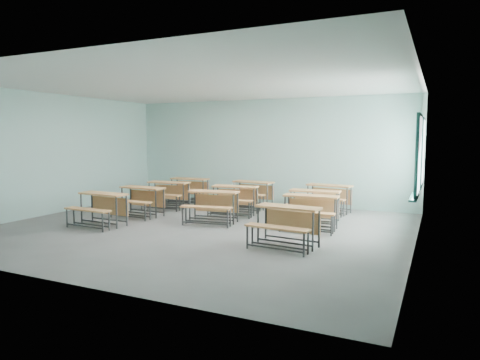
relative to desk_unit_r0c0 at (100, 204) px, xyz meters
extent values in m
cube|color=slate|center=(2.21, 0.79, -0.52)|extent=(9.00, 8.00, 0.02)
cube|color=silver|center=(2.21, 0.79, 2.70)|extent=(9.00, 8.00, 0.02)
cube|color=#A4CDC5|center=(2.21, 4.80, 1.09)|extent=(9.00, 0.02, 3.20)
cube|color=#A4CDC5|center=(2.21, -3.22, 1.09)|extent=(9.00, 0.02, 3.20)
cube|color=#A4CDC5|center=(-2.30, 0.79, 1.09)|extent=(0.02, 8.00, 3.20)
cube|color=#A4CDC5|center=(6.72, 0.79, 1.09)|extent=(0.02, 8.00, 3.20)
cube|color=#18443F|center=(6.68, 3.59, 0.42)|extent=(0.06, 1.20, 0.06)
cube|color=#18443F|center=(6.68, 3.59, 1.96)|extent=(0.06, 1.20, 0.06)
cube|color=#18443F|center=(6.68, 3.02, 1.19)|extent=(0.06, 0.06, 1.60)
cube|color=#18443F|center=(6.68, 4.16, 1.19)|extent=(0.06, 0.06, 1.60)
cube|color=#18443F|center=(6.68, 3.59, 1.19)|extent=(0.04, 0.04, 1.48)
cube|color=#18443F|center=(6.68, 3.59, 1.19)|extent=(0.04, 1.08, 0.04)
cube|color=#18443F|center=(6.64, 3.59, 0.36)|extent=(0.14, 1.28, 0.04)
cube|color=white|center=(6.70, 3.59, 1.19)|extent=(0.01, 1.08, 1.48)
cube|color=#18443F|center=(6.68, 1.59, 0.42)|extent=(0.06, 1.20, 0.06)
cube|color=#18443F|center=(6.68, 1.59, 1.96)|extent=(0.06, 1.20, 0.06)
cube|color=#18443F|center=(6.68, 1.02, 1.19)|extent=(0.06, 0.06, 1.60)
cube|color=#18443F|center=(6.68, 2.16, 1.19)|extent=(0.06, 0.06, 1.60)
cube|color=#18443F|center=(6.68, 1.59, 1.19)|extent=(0.04, 0.04, 1.48)
cube|color=#18443F|center=(6.68, 1.59, 1.19)|extent=(0.04, 1.08, 0.04)
cube|color=#18443F|center=(6.64, 1.59, 0.36)|extent=(0.14, 1.28, 0.04)
cube|color=white|center=(6.70, 1.59, 1.19)|extent=(0.01, 1.08, 1.48)
cube|color=#C07C45|center=(0.01, 0.11, 0.23)|extent=(1.23, 0.47, 0.04)
cube|color=#C07C45|center=(0.02, 0.30, -0.08)|extent=(1.15, 0.08, 0.42)
cylinder|color=#35373A|center=(-0.56, -0.02, -0.15)|extent=(0.04, 0.04, 0.72)
cylinder|color=#35373A|center=(0.55, -0.08, -0.15)|extent=(0.04, 0.04, 0.72)
cylinder|color=#35373A|center=(-0.54, 0.30, -0.15)|extent=(0.04, 0.04, 0.72)
cylinder|color=#35373A|center=(0.57, 0.24, -0.15)|extent=(0.04, 0.04, 0.72)
cube|color=#35373A|center=(0.00, -0.05, -0.41)|extent=(1.11, 0.09, 0.03)
cube|color=#35373A|center=(0.01, 0.27, -0.41)|extent=(1.11, 0.09, 0.03)
cube|color=#C07C45|center=(-0.02, -0.38, -0.07)|extent=(1.23, 0.32, 0.04)
cylinder|color=#35373A|center=(-0.58, -0.44, -0.30)|extent=(0.04, 0.04, 0.42)
cylinder|color=#35373A|center=(0.53, -0.50, -0.30)|extent=(0.04, 0.04, 0.42)
cylinder|color=#35373A|center=(-0.57, -0.25, -0.30)|extent=(0.04, 0.04, 0.42)
cylinder|color=#35373A|center=(0.54, -0.31, -0.30)|extent=(0.04, 0.04, 0.42)
cube|color=#35373A|center=(-0.03, -0.47, -0.43)|extent=(1.11, 0.09, 0.03)
cube|color=#35373A|center=(-0.02, -0.28, -0.43)|extent=(1.11, 0.09, 0.03)
cube|color=#C07C45|center=(4.52, 0.12, 0.23)|extent=(1.25, 0.52, 0.04)
cube|color=#C07C45|center=(4.53, 0.30, -0.08)|extent=(1.15, 0.13, 0.42)
cylinder|color=#35373A|center=(3.95, 0.01, -0.15)|extent=(0.04, 0.04, 0.72)
cylinder|color=#35373A|center=(5.06, -0.10, -0.15)|extent=(0.04, 0.04, 0.72)
cylinder|color=#35373A|center=(3.98, 0.33, -0.15)|extent=(0.04, 0.04, 0.72)
cylinder|color=#35373A|center=(5.09, 0.23, -0.15)|extent=(0.04, 0.04, 0.72)
cube|color=#35373A|center=(4.50, -0.04, -0.41)|extent=(1.11, 0.13, 0.03)
cube|color=#35373A|center=(4.53, 0.28, -0.41)|extent=(1.11, 0.13, 0.03)
cube|color=#C07C45|center=(4.47, -0.37, -0.07)|extent=(1.23, 0.37, 0.04)
cylinder|color=#35373A|center=(3.91, -0.41, -0.30)|extent=(0.04, 0.04, 0.42)
cylinder|color=#35373A|center=(5.02, -0.51, -0.30)|extent=(0.04, 0.04, 0.42)
cylinder|color=#35373A|center=(3.93, -0.22, -0.30)|extent=(0.04, 0.04, 0.42)
cylinder|color=#35373A|center=(5.03, -0.32, -0.30)|extent=(0.04, 0.04, 0.42)
cube|color=#35373A|center=(4.46, -0.46, -0.43)|extent=(1.11, 0.13, 0.03)
cube|color=#35373A|center=(4.48, -0.27, -0.43)|extent=(1.11, 0.13, 0.03)
cube|color=#C07C45|center=(0.07, 1.48, 0.23)|extent=(1.23, 0.45, 0.04)
cube|color=#C07C45|center=(0.08, 1.66, -0.08)|extent=(1.15, 0.07, 0.42)
cylinder|color=#35373A|center=(-0.49, 1.34, -0.15)|extent=(0.04, 0.04, 0.72)
cylinder|color=#35373A|center=(0.62, 1.29, -0.15)|extent=(0.04, 0.04, 0.72)
cylinder|color=#35373A|center=(-0.48, 1.66, -0.15)|extent=(0.04, 0.04, 0.72)
cylinder|color=#35373A|center=(0.63, 1.61, -0.15)|extent=(0.04, 0.04, 0.72)
cube|color=#35373A|center=(0.06, 1.31, -0.41)|extent=(1.11, 0.07, 0.03)
cube|color=#35373A|center=(0.08, 1.64, -0.41)|extent=(1.11, 0.07, 0.03)
cube|color=#C07C45|center=(0.05, 0.99, -0.07)|extent=(1.22, 0.30, 0.04)
cylinder|color=#35373A|center=(-0.51, 0.92, -0.30)|extent=(0.04, 0.04, 0.42)
cylinder|color=#35373A|center=(0.60, 0.87, -0.30)|extent=(0.04, 0.04, 0.42)
cylinder|color=#35373A|center=(-0.50, 1.11, -0.30)|extent=(0.04, 0.04, 0.42)
cylinder|color=#35373A|center=(0.61, 1.06, -0.30)|extent=(0.04, 0.04, 0.42)
cube|color=#35373A|center=(0.05, 0.89, -0.43)|extent=(1.11, 0.07, 0.03)
cube|color=#35373A|center=(0.05, 1.09, -0.43)|extent=(1.11, 0.07, 0.03)
cube|color=#C07C45|center=(2.15, 1.51, 0.23)|extent=(1.26, 0.57, 0.04)
cube|color=#C07C45|center=(2.13, 1.70, -0.08)|extent=(1.14, 0.18, 0.42)
cylinder|color=#35373A|center=(1.63, 1.28, -0.15)|extent=(0.04, 0.04, 0.72)
cylinder|color=#35373A|center=(2.73, 1.43, -0.15)|extent=(0.04, 0.04, 0.72)
cylinder|color=#35373A|center=(1.58, 1.60, -0.15)|extent=(0.04, 0.04, 0.72)
cylinder|color=#35373A|center=(2.68, 1.75, -0.15)|extent=(0.04, 0.04, 0.72)
cube|color=#35373A|center=(2.18, 1.35, -0.41)|extent=(1.11, 0.18, 0.03)
cube|color=#35373A|center=(2.13, 1.67, -0.41)|extent=(1.11, 0.18, 0.03)
cube|color=#C07C45|center=(2.22, 1.03, -0.07)|extent=(1.24, 0.42, 0.04)
cylinder|color=#35373A|center=(1.68, 0.86, -0.30)|extent=(0.04, 0.04, 0.42)
cylinder|color=#35373A|center=(2.79, 1.01, -0.30)|extent=(0.04, 0.04, 0.42)
cylinder|color=#35373A|center=(1.66, 1.05, -0.30)|extent=(0.04, 0.04, 0.42)
cylinder|color=#35373A|center=(2.76, 1.20, -0.30)|extent=(0.04, 0.04, 0.42)
cube|color=#35373A|center=(2.23, 0.94, -0.43)|extent=(1.11, 0.18, 0.03)
cube|color=#35373A|center=(2.21, 1.13, -0.43)|extent=(1.11, 0.18, 0.03)
cube|color=#C07C45|center=(4.49, 1.79, 0.23)|extent=(1.24, 0.48, 0.04)
cube|color=#C07C45|center=(4.48, 1.98, -0.08)|extent=(1.15, 0.09, 0.42)
cylinder|color=#35373A|center=(3.94, 1.59, -0.15)|extent=(0.04, 0.04, 0.72)
cylinder|color=#35373A|center=(5.05, 1.66, -0.15)|extent=(0.04, 0.04, 0.72)
cylinder|color=#35373A|center=(3.92, 1.91, -0.15)|extent=(0.04, 0.04, 0.72)
cylinder|color=#35373A|center=(5.03, 1.99, -0.15)|extent=(0.04, 0.04, 0.72)
cube|color=#35373A|center=(4.50, 1.63, -0.41)|extent=(1.11, 0.10, 0.03)
cube|color=#35373A|center=(4.48, 1.95, -0.41)|extent=(1.11, 0.10, 0.03)
cube|color=#C07C45|center=(4.52, 1.30, -0.07)|extent=(1.23, 0.33, 0.04)
cylinder|color=#35373A|center=(3.97, 1.17, -0.30)|extent=(0.04, 0.04, 0.42)
cylinder|color=#35373A|center=(5.08, 1.24, -0.30)|extent=(0.04, 0.04, 0.42)
cylinder|color=#35373A|center=(3.96, 1.36, -0.30)|extent=(0.04, 0.04, 0.42)
cylinder|color=#35373A|center=(5.07, 1.44, -0.30)|extent=(0.04, 0.04, 0.42)
cube|color=#35373A|center=(4.53, 1.21, -0.43)|extent=(1.11, 0.10, 0.03)
cube|color=#35373A|center=(4.51, 1.40, -0.43)|extent=(1.11, 0.10, 0.03)
cube|color=#C07C45|center=(-0.04, 2.83, 0.23)|extent=(1.25, 0.51, 0.04)
cube|color=#C07C45|center=(-0.06, 3.02, -0.08)|extent=(1.15, 0.13, 0.42)
cylinder|color=#35373A|center=(-0.58, 2.62, -0.15)|extent=(0.04, 0.04, 0.72)
cylinder|color=#35373A|center=(0.53, 2.72, -0.15)|extent=(0.04, 0.04, 0.72)
cylinder|color=#35373A|center=(-0.61, 2.94, -0.15)|extent=(0.04, 0.04, 0.72)
cylinder|color=#35373A|center=(0.50, 3.04, -0.15)|extent=(0.04, 0.04, 0.72)
cube|color=#35373A|center=(-0.03, 2.67, -0.41)|extent=(1.11, 0.13, 0.03)
cube|color=#35373A|center=(-0.06, 2.99, -0.41)|extent=(1.11, 0.13, 0.03)
cube|color=#C07C45|center=(0.00, 2.35, -0.07)|extent=(1.23, 0.36, 0.04)
cylinder|color=#35373A|center=(-0.54, 2.20, -0.30)|extent=(0.04, 0.04, 0.42)
cylinder|color=#35373A|center=(0.56, 2.30, -0.30)|extent=(0.04, 0.04, 0.42)
cylinder|color=#35373A|center=(-0.56, 2.39, -0.30)|extent=(0.04, 0.04, 0.42)
cylinder|color=#35373A|center=(0.55, 2.49, -0.30)|extent=(0.04, 0.04, 0.42)
cube|color=#35373A|center=(0.01, 2.25, -0.43)|extent=(1.11, 0.13, 0.03)
cube|color=#35373A|center=(-0.01, 2.44, -0.43)|extent=(1.11, 0.13, 0.03)
cube|color=#C07C45|center=(2.16, 2.72, 0.23)|extent=(1.26, 0.56, 0.04)
cube|color=#C07C45|center=(2.13, 2.91, -0.08)|extent=(1.15, 0.17, 0.42)
cylinder|color=#35373A|center=(1.63, 2.49, -0.15)|extent=(0.04, 0.04, 0.72)
cylinder|color=#35373A|center=(2.73, 2.63, -0.15)|extent=(0.04, 0.04, 0.72)
cylinder|color=#35373A|center=(1.58, 2.81, -0.15)|extent=(0.04, 0.04, 0.72)
cylinder|color=#35373A|center=(2.69, 2.95, -0.15)|extent=(0.04, 0.04, 0.72)
cube|color=#35373A|center=(2.18, 2.56, -0.41)|extent=(1.11, 0.18, 0.03)
cube|color=#35373A|center=(2.13, 2.88, -0.41)|extent=(1.11, 0.18, 0.03)
cube|color=#C07C45|center=(2.22, 2.24, -0.07)|extent=(1.24, 0.41, 0.04)
cylinder|color=#35373A|center=(1.68, 2.07, -0.30)|extent=(0.04, 0.04, 0.42)
cylinder|color=#35373A|center=(2.78, 2.22, -0.30)|extent=(0.04, 0.04, 0.42)
cylinder|color=#35373A|center=(1.66, 2.26, -0.30)|extent=(0.04, 0.04, 0.42)
cylinder|color=#35373A|center=(2.76, 2.41, -0.30)|extent=(0.04, 0.04, 0.42)
cube|color=#35373A|center=(2.23, 2.14, -0.43)|extent=(1.11, 0.18, 0.03)
cube|color=#35373A|center=(2.21, 2.34, -0.43)|extent=(1.11, 0.18, 0.03)
cube|color=#C07C45|center=(4.33, 2.70, 0.23)|extent=(1.24, 0.48, 0.04)
cube|color=#C07C45|center=(4.32, 2.89, -0.08)|extent=(1.15, 0.09, 0.42)
cylinder|color=#35373A|center=(3.78, 2.50, -0.15)|extent=(0.04, 0.04, 0.72)
cylinder|color=#35373A|center=(4.89, 2.57, -0.15)|extent=(0.04, 0.04, 0.72)
cylinder|color=#35373A|center=(3.76, 2.83, -0.15)|extent=(0.04, 0.04, 0.72)
cylinder|color=#35373A|center=(4.87, 2.89, -0.15)|extent=(0.04, 0.04, 0.72)
cube|color=#35373A|center=(4.34, 2.54, -0.41)|extent=(1.11, 0.10, 0.03)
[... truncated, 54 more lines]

